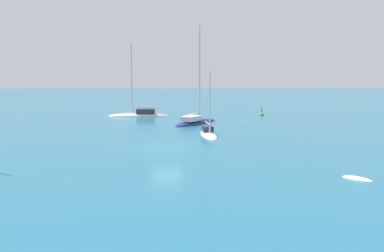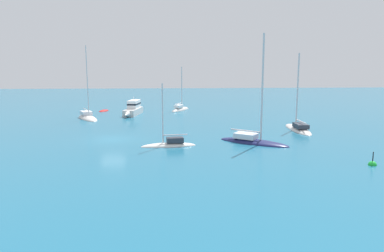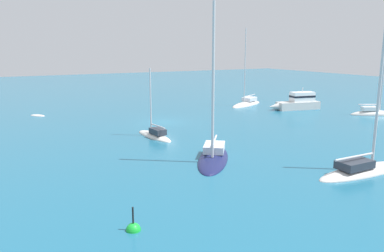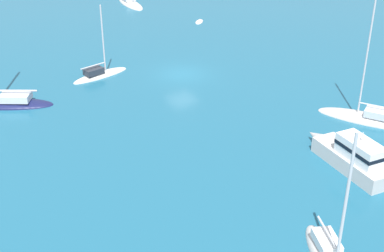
# 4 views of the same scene
# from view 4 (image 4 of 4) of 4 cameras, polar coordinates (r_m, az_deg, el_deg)

# --- Properties ---
(ground_plane) EXTENTS (160.00, 160.00, 0.00)m
(ground_plane) POSITION_cam_4_polar(r_m,az_deg,el_deg) (47.08, -1.08, 5.52)
(ground_plane) COLOR #1E607F
(sloop) EXTENTS (5.47, 1.94, 6.45)m
(sloop) POSITION_cam_4_polar(r_m,az_deg,el_deg) (47.25, -9.73, 5.37)
(sloop) COLOR silver
(sloop) RESTS_ON ground
(launch) EXTENTS (2.72, 7.19, 2.78)m
(launch) POSITION_cam_4_polar(r_m,az_deg,el_deg) (34.25, 16.49, -2.99)
(launch) COLOR silver
(launch) RESTS_ON ground
(sloop_1) EXTENTS (7.20, 6.07, 11.20)m
(sloop_1) POSITION_cam_4_polar(r_m,az_deg,el_deg) (43.65, -19.06, 2.43)
(sloop_1) COLOR #191E4C
(sloop_1) RESTS_ON ground
(dinghy) EXTENTS (1.97, 1.88, 0.32)m
(dinghy) POSITION_cam_4_polar(r_m,az_deg,el_deg) (61.80, 0.77, 10.95)
(dinghy) COLOR silver
(dinghy) RESTS_ON ground
(ketch_1) EXTENTS (2.87, 6.78, 10.62)m
(ketch_1) POSITION_cam_4_polar(r_m,az_deg,el_deg) (69.57, -6.52, 12.81)
(ketch_1) COLOR silver
(ketch_1) RESTS_ON ground
(ketch_2) EXTENTS (4.92, 7.34, 10.94)m
(ketch_2) POSITION_cam_4_polar(r_m,az_deg,el_deg) (40.93, 18.15, 0.73)
(ketch_2) COLOR silver
(ketch_2) RESTS_ON ground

